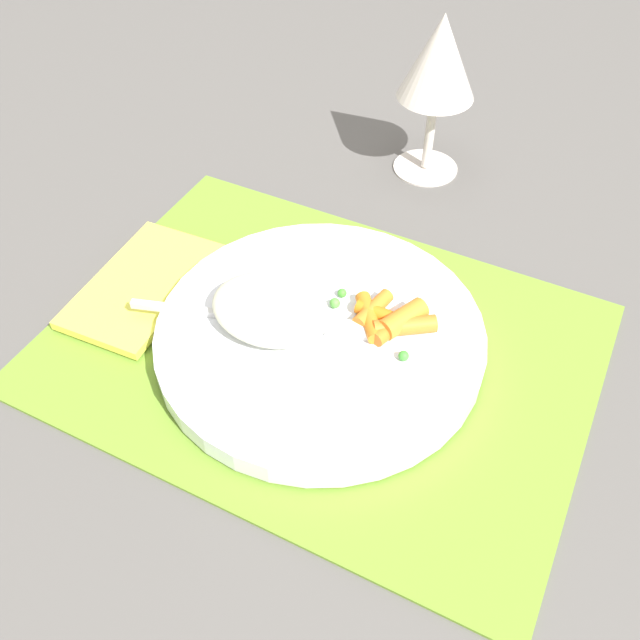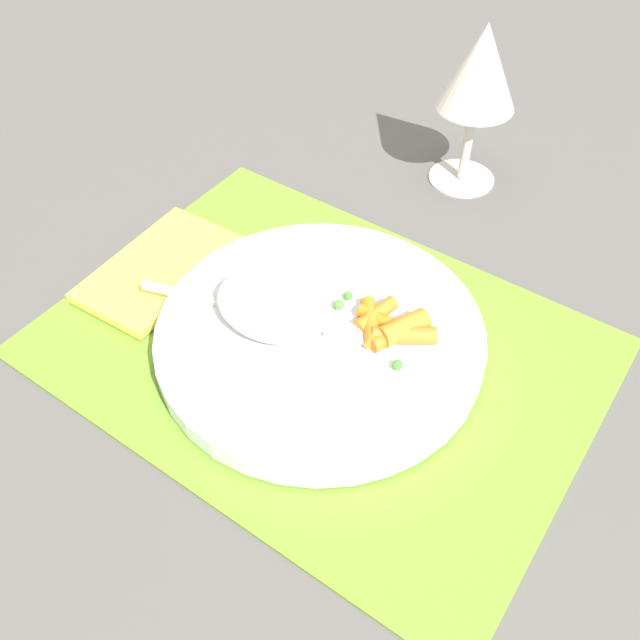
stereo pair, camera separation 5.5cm
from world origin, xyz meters
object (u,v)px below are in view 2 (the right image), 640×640
(carrot_portion, at_px, (391,327))
(wine_glass, at_px, (480,72))
(rice_mound, at_px, (273,304))
(plate, at_px, (320,336))
(fork, at_px, (282,317))
(napkin, at_px, (160,268))

(carrot_portion, height_order, wine_glass, wine_glass)
(carrot_portion, bearing_deg, rice_mound, -156.25)
(plate, xyz_separation_m, fork, (-0.03, -0.01, 0.01))
(wine_glass, height_order, napkin, wine_glass)
(plate, height_order, fork, fork)
(plate, bearing_deg, rice_mound, -165.17)
(fork, xyz_separation_m, wine_glass, (0.02, 0.29, 0.09))
(plate, relative_size, carrot_portion, 3.62)
(plate, xyz_separation_m, carrot_portion, (0.05, 0.03, 0.02))
(plate, relative_size, fork, 1.33)
(rice_mound, distance_m, fork, 0.01)
(wine_glass, relative_size, napkin, 1.15)
(fork, bearing_deg, napkin, -179.07)
(plate, bearing_deg, fork, -162.47)
(plate, distance_m, napkin, 0.17)
(plate, distance_m, fork, 0.04)
(fork, height_order, napkin, fork)
(plate, distance_m, wine_glass, 0.30)
(carrot_portion, xyz_separation_m, wine_glass, (-0.06, 0.26, 0.09))
(fork, height_order, wine_glass, wine_glass)
(carrot_portion, xyz_separation_m, fork, (-0.08, -0.04, -0.00))
(carrot_portion, bearing_deg, plate, -149.93)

